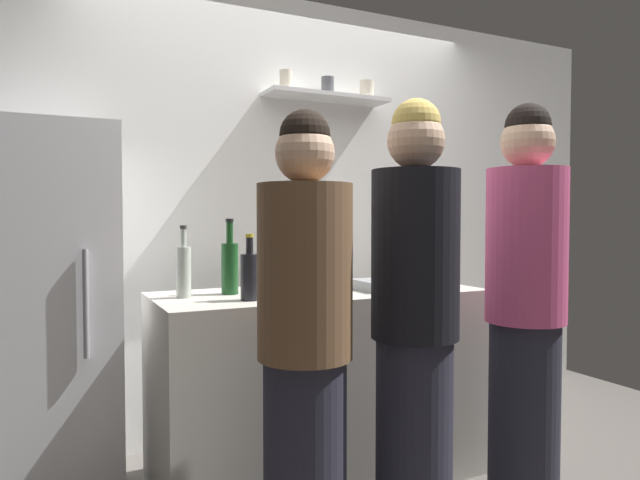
{
  "coord_description": "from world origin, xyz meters",
  "views": [
    {
      "loc": [
        -1.33,
        -1.98,
        1.28
      ],
      "look_at": [
        -0.12,
        0.52,
        1.18
      ],
      "focal_mm": 31.98,
      "sensor_mm": 36.0,
      "label": 1
    }
  ],
  "objects_px": {
    "person_blonde": "(415,325)",
    "baking_pan": "(390,284)",
    "person_pink_top": "(525,310)",
    "wine_bottle_dark_glass": "(250,275)",
    "wine_bottle_pale_glass": "(184,270)",
    "refrigerator": "(37,316)",
    "wine_bottle_green_glass": "(230,266)",
    "person_brown_jacket": "(305,347)",
    "water_bottle_plastic": "(317,275)",
    "utensil_holder": "(439,275)"
  },
  "relations": [
    {
      "from": "refrigerator",
      "to": "person_pink_top",
      "type": "bearing_deg",
      "value": -28.08
    },
    {
      "from": "baking_pan",
      "to": "refrigerator",
      "type": "bearing_deg",
      "value": 165.0
    },
    {
      "from": "baking_pan",
      "to": "water_bottle_plastic",
      "type": "relative_size",
      "value": 1.45
    },
    {
      "from": "wine_bottle_dark_glass",
      "to": "person_brown_jacket",
      "type": "bearing_deg",
      "value": -86.38
    },
    {
      "from": "utensil_holder",
      "to": "refrigerator",
      "type": "bearing_deg",
      "value": 167.66
    },
    {
      "from": "wine_bottle_dark_glass",
      "to": "wine_bottle_pale_glass",
      "type": "bearing_deg",
      "value": 138.95
    },
    {
      "from": "water_bottle_plastic",
      "to": "person_blonde",
      "type": "xyz_separation_m",
      "value": [
        0.21,
        -0.44,
        -0.16
      ]
    },
    {
      "from": "water_bottle_plastic",
      "to": "person_blonde",
      "type": "distance_m",
      "value": 0.51
    },
    {
      "from": "wine_bottle_pale_glass",
      "to": "baking_pan",
      "type": "bearing_deg",
      "value": -8.46
    },
    {
      "from": "refrigerator",
      "to": "person_blonde",
      "type": "bearing_deg",
      "value": -37.56
    },
    {
      "from": "refrigerator",
      "to": "baking_pan",
      "type": "xyz_separation_m",
      "value": [
        1.59,
        -0.43,
        0.1
      ]
    },
    {
      "from": "person_brown_jacket",
      "to": "wine_bottle_green_glass",
      "type": "bearing_deg",
      "value": 30.86
    },
    {
      "from": "baking_pan",
      "to": "wine_bottle_dark_glass",
      "type": "distance_m",
      "value": 0.76
    },
    {
      "from": "baking_pan",
      "to": "person_pink_top",
      "type": "distance_m",
      "value": 0.67
    },
    {
      "from": "wine_bottle_pale_glass",
      "to": "person_pink_top",
      "type": "height_order",
      "value": "person_pink_top"
    },
    {
      "from": "utensil_holder",
      "to": "person_brown_jacket",
      "type": "distance_m",
      "value": 1.2
    },
    {
      "from": "wine_bottle_green_glass",
      "to": "person_brown_jacket",
      "type": "bearing_deg",
      "value": -86.21
    },
    {
      "from": "refrigerator",
      "to": "person_brown_jacket",
      "type": "distance_m",
      "value": 1.32
    },
    {
      "from": "utensil_holder",
      "to": "person_brown_jacket",
      "type": "bearing_deg",
      "value": -150.9
    },
    {
      "from": "utensil_holder",
      "to": "wine_bottle_pale_glass",
      "type": "distance_m",
      "value": 1.32
    },
    {
      "from": "water_bottle_plastic",
      "to": "person_brown_jacket",
      "type": "height_order",
      "value": "person_brown_jacket"
    },
    {
      "from": "utensil_holder",
      "to": "wine_bottle_dark_glass",
      "type": "height_order",
      "value": "wine_bottle_dark_glass"
    },
    {
      "from": "utensil_holder",
      "to": "wine_bottle_dark_glass",
      "type": "xyz_separation_m",
      "value": [
        -1.07,
        -0.07,
        0.06
      ]
    },
    {
      "from": "baking_pan",
      "to": "wine_bottle_dark_glass",
      "type": "relative_size",
      "value": 1.18
    },
    {
      "from": "person_blonde",
      "to": "person_pink_top",
      "type": "height_order",
      "value": "person_pink_top"
    },
    {
      "from": "person_blonde",
      "to": "baking_pan",
      "type": "bearing_deg",
      "value": -31.99
    },
    {
      "from": "wine_bottle_pale_glass",
      "to": "utensil_holder",
      "type": "bearing_deg",
      "value": -6.04
    },
    {
      "from": "refrigerator",
      "to": "wine_bottle_dark_glass",
      "type": "distance_m",
      "value": 0.98
    },
    {
      "from": "wine_bottle_dark_glass",
      "to": "refrigerator",
      "type": "bearing_deg",
      "value": 149.75
    },
    {
      "from": "wine_bottle_dark_glass",
      "to": "person_pink_top",
      "type": "bearing_deg",
      "value": -26.33
    },
    {
      "from": "wine_bottle_pale_glass",
      "to": "person_pink_top",
      "type": "xyz_separation_m",
      "value": [
        1.31,
        -0.74,
        -0.16
      ]
    },
    {
      "from": "person_pink_top",
      "to": "water_bottle_plastic",
      "type": "bearing_deg",
      "value": 33.18
    },
    {
      "from": "refrigerator",
      "to": "person_pink_top",
      "type": "distance_m",
      "value": 2.16
    },
    {
      "from": "utensil_holder",
      "to": "person_blonde",
      "type": "distance_m",
      "value": 0.84
    },
    {
      "from": "baking_pan",
      "to": "person_blonde",
      "type": "height_order",
      "value": "person_blonde"
    },
    {
      "from": "water_bottle_plastic",
      "to": "person_blonde",
      "type": "bearing_deg",
      "value": -64.23
    },
    {
      "from": "utensil_holder",
      "to": "person_brown_jacket",
      "type": "xyz_separation_m",
      "value": [
        -1.04,
        -0.58,
        -0.16
      ]
    },
    {
      "from": "person_pink_top",
      "to": "wine_bottle_dark_glass",
      "type": "bearing_deg",
      "value": 35.65
    },
    {
      "from": "wine_bottle_green_glass",
      "to": "person_brown_jacket",
      "type": "height_order",
      "value": "person_brown_jacket"
    },
    {
      "from": "water_bottle_plastic",
      "to": "person_pink_top",
      "type": "distance_m",
      "value": 0.91
    },
    {
      "from": "baking_pan",
      "to": "utensil_holder",
      "type": "bearing_deg",
      "value": 1.79
    },
    {
      "from": "person_blonde",
      "to": "wine_bottle_dark_glass",
      "type": "bearing_deg",
      "value": 35.04
    },
    {
      "from": "wine_bottle_dark_glass",
      "to": "person_blonde",
      "type": "xyz_separation_m",
      "value": [
        0.49,
        -0.53,
        -0.17
      ]
    },
    {
      "from": "refrigerator",
      "to": "person_brown_jacket",
      "type": "relative_size",
      "value": 1.02
    },
    {
      "from": "refrigerator",
      "to": "wine_bottle_green_glass",
      "type": "xyz_separation_m",
      "value": [
        0.82,
        -0.25,
        0.21
      ]
    },
    {
      "from": "wine_bottle_pale_glass",
      "to": "wine_bottle_green_glass",
      "type": "height_order",
      "value": "wine_bottle_green_glass"
    },
    {
      "from": "utensil_holder",
      "to": "person_blonde",
      "type": "relative_size",
      "value": 0.13
    },
    {
      "from": "refrigerator",
      "to": "wine_bottle_dark_glass",
      "type": "relative_size",
      "value": 5.86
    },
    {
      "from": "refrigerator",
      "to": "wine_bottle_dark_glass",
      "type": "xyz_separation_m",
      "value": [
        0.83,
        -0.49,
        0.19
      ]
    },
    {
      "from": "person_pink_top",
      "to": "wine_bottle_green_glass",
      "type": "bearing_deg",
      "value": 26.88
    }
  ]
}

